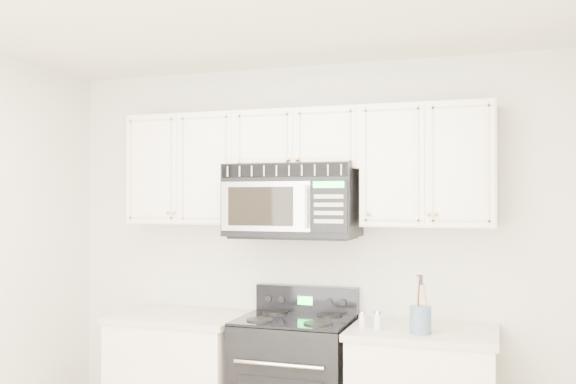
% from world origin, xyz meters
% --- Properties ---
extents(room, '(3.51, 3.51, 2.61)m').
position_xyz_m(room, '(0.00, 0.00, 1.30)').
color(room, olive).
rests_on(room, ground).
extents(upper_cabinets, '(2.44, 0.37, 0.75)m').
position_xyz_m(upper_cabinets, '(0.00, 1.58, 1.93)').
color(upper_cabinets, white).
rests_on(upper_cabinets, ground).
extents(microwave, '(0.84, 0.47, 0.47)m').
position_xyz_m(microwave, '(-0.04, 1.53, 1.68)').
color(microwave, black).
rests_on(microwave, ground).
extents(utensil_crock, '(0.12, 0.12, 0.33)m').
position_xyz_m(utensil_crock, '(0.80, 1.29, 1.00)').
color(utensil_crock, slate).
rests_on(utensil_crock, base_cabinet_right).
extents(shaker_salt, '(0.04, 0.04, 0.10)m').
position_xyz_m(shaker_salt, '(0.45, 1.36, 0.97)').
color(shaker_salt, silver).
rests_on(shaker_salt, base_cabinet_right).
extents(shaker_pepper, '(0.05, 0.05, 0.11)m').
position_xyz_m(shaker_pepper, '(0.55, 1.33, 0.98)').
color(shaker_pepper, silver).
rests_on(shaker_pepper, base_cabinet_right).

